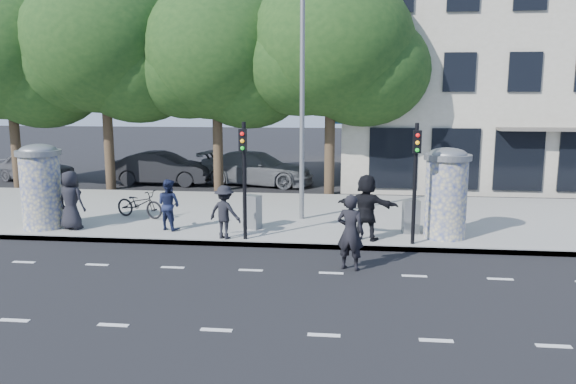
# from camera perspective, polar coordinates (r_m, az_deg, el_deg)

# --- Properties ---
(ground) EXTENTS (120.00, 120.00, 0.00)m
(ground) POSITION_cam_1_polar(r_m,az_deg,el_deg) (12.81, -4.93, -9.86)
(ground) COLOR black
(ground) RESTS_ON ground
(sidewalk) EXTENTS (40.00, 8.00, 0.15)m
(sidewalk) POSITION_cam_1_polar(r_m,az_deg,el_deg) (19.92, -0.70, -2.37)
(sidewalk) COLOR gray
(sidewalk) RESTS_ON ground
(curb) EXTENTS (40.00, 0.10, 0.16)m
(curb) POSITION_cam_1_polar(r_m,az_deg,el_deg) (16.12, -2.45, -5.36)
(curb) COLOR slate
(curb) RESTS_ON ground
(lane_dash_near) EXTENTS (32.00, 0.12, 0.01)m
(lane_dash_near) POSITION_cam_1_polar(r_m,az_deg,el_deg) (10.82, -7.29, -13.74)
(lane_dash_near) COLOR silver
(lane_dash_near) RESTS_ON ground
(lane_dash_far) EXTENTS (32.00, 0.12, 0.01)m
(lane_dash_far) POSITION_cam_1_polar(r_m,az_deg,el_deg) (14.11, -3.81, -7.94)
(lane_dash_far) COLOR silver
(lane_dash_far) RESTS_ON ground
(ad_column_left) EXTENTS (1.36, 1.36, 2.65)m
(ad_column_left) POSITION_cam_1_polar(r_m,az_deg,el_deg) (19.14, -23.83, 0.71)
(ad_column_left) COLOR beige
(ad_column_left) RESTS_ON sidewalk
(ad_column_right) EXTENTS (1.36, 1.36, 2.65)m
(ad_column_right) POSITION_cam_1_polar(r_m,az_deg,el_deg) (16.97, 15.76, 0.10)
(ad_column_right) COLOR beige
(ad_column_right) RESTS_ON sidewalk
(traffic_pole_near) EXTENTS (0.22, 0.31, 3.40)m
(traffic_pole_near) POSITION_cam_1_polar(r_m,az_deg,el_deg) (16.03, -4.49, 2.39)
(traffic_pole_near) COLOR black
(traffic_pole_near) RESTS_ON sidewalk
(traffic_pole_far) EXTENTS (0.22, 0.31, 3.40)m
(traffic_pole_far) POSITION_cam_1_polar(r_m,az_deg,el_deg) (15.84, 12.83, 2.08)
(traffic_pole_far) COLOR black
(traffic_pole_far) RESTS_ON sidewalk
(street_lamp) EXTENTS (0.25, 0.93, 8.00)m
(street_lamp) POSITION_cam_1_polar(r_m,az_deg,el_deg) (18.52, 1.44, 11.39)
(street_lamp) COLOR slate
(street_lamp) RESTS_ON sidewalk
(tree_far_left) EXTENTS (7.20, 7.20, 9.26)m
(tree_far_left) POSITION_cam_1_polar(r_m,az_deg,el_deg) (28.85, -26.58, 12.64)
(tree_far_left) COLOR #38281C
(tree_far_left) RESTS_ON ground
(tree_mid_left) EXTENTS (7.20, 7.20, 9.57)m
(tree_mid_left) POSITION_cam_1_polar(r_m,az_deg,el_deg) (26.74, -18.26, 14.14)
(tree_mid_left) COLOR #38281C
(tree_mid_left) RESTS_ON ground
(tree_near_left) EXTENTS (6.80, 6.80, 8.97)m
(tree_near_left) POSITION_cam_1_polar(r_m,az_deg,el_deg) (25.27, -7.34, 13.83)
(tree_near_left) COLOR #38281C
(tree_near_left) RESTS_ON ground
(tree_center) EXTENTS (7.00, 7.00, 9.30)m
(tree_center) POSITION_cam_1_polar(r_m,az_deg,el_deg) (24.20, 4.38, 14.64)
(tree_center) COLOR #38281C
(tree_center) RESTS_ON ground
(building) EXTENTS (20.30, 15.85, 12.00)m
(building) POSITION_cam_1_polar(r_m,az_deg,el_deg) (33.25, 23.73, 12.02)
(building) COLOR #ADA791
(building) RESTS_ON ground
(ped_a) EXTENTS (1.02, 0.80, 1.84)m
(ped_a) POSITION_cam_1_polar(r_m,az_deg,el_deg) (18.66, -21.18, -0.79)
(ped_a) COLOR black
(ped_a) RESTS_ON sidewalk
(ped_c) EXTENTS (0.95, 0.86, 1.59)m
(ped_c) POSITION_cam_1_polar(r_m,az_deg,el_deg) (17.77, -12.02, -1.25)
(ped_c) COLOR #19203F
(ped_c) RESTS_ON sidewalk
(ped_d) EXTENTS (1.15, 0.89, 1.57)m
(ped_d) POSITION_cam_1_polar(r_m,az_deg,el_deg) (16.43, -6.45, -2.04)
(ped_d) COLOR black
(ped_d) RESTS_ON sidewalk
(ped_f) EXTENTS (1.89, 1.05, 1.92)m
(ped_f) POSITION_cam_1_polar(r_m,az_deg,el_deg) (16.28, 7.96, -1.55)
(ped_f) COLOR black
(ped_f) RESTS_ON sidewalk
(man_road) EXTENTS (0.80, 0.65, 1.91)m
(man_road) POSITION_cam_1_polar(r_m,az_deg,el_deg) (13.99, 6.37, -4.09)
(man_road) COLOR black
(man_road) RESTS_ON ground
(bicycle) EXTENTS (1.13, 1.94, 0.96)m
(bicycle) POSITION_cam_1_polar(r_m,az_deg,el_deg) (19.78, -14.85, -1.16)
(bicycle) COLOR black
(bicycle) RESTS_ON sidewalk
(cabinet_left) EXTENTS (0.61, 0.53, 1.05)m
(cabinet_left) POSITION_cam_1_polar(r_m,az_deg,el_deg) (17.63, -3.65, -2.02)
(cabinet_left) COLOR slate
(cabinet_left) RESTS_ON sidewalk
(cabinet_right) EXTENTS (0.53, 0.42, 1.02)m
(cabinet_right) POSITION_cam_1_polar(r_m,az_deg,el_deg) (17.40, 12.38, -2.46)
(cabinet_right) COLOR gray
(cabinet_right) RESTS_ON sidewalk
(car_left) EXTENTS (3.03, 4.60, 1.45)m
(car_left) POSITION_cam_1_polar(r_m,az_deg,el_deg) (30.73, -24.33, 2.35)
(car_left) COLOR #4F5056
(car_left) RESTS_ON ground
(car_mid) EXTENTS (1.72, 4.79, 1.57)m
(car_mid) POSITION_cam_1_polar(r_m,az_deg,el_deg) (27.64, -12.64, 2.36)
(car_mid) COLOR black
(car_mid) RESTS_ON ground
(car_right) EXTENTS (3.25, 5.79, 1.58)m
(car_right) POSITION_cam_1_polar(r_m,az_deg,el_deg) (26.95, -3.22, 2.41)
(car_right) COLOR slate
(car_right) RESTS_ON ground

